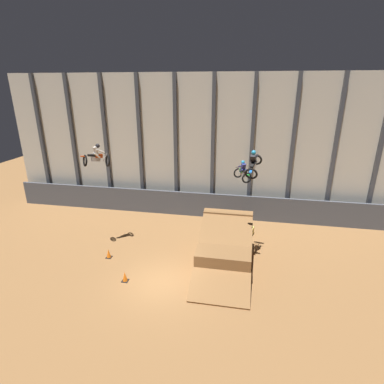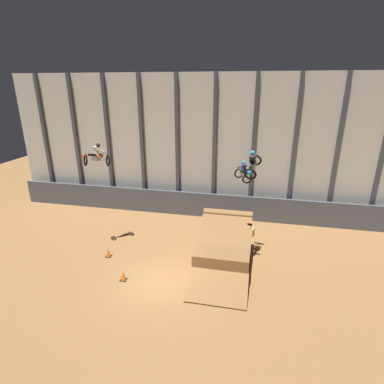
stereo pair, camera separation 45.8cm
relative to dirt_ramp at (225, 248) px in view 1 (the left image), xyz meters
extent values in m
plane|color=olive|center=(-3.26, -2.79, -0.93)|extent=(60.00, 60.00, 0.00)
cube|color=beige|center=(-3.26, 7.51, 4.74)|extent=(32.00, 0.12, 11.34)
cube|color=#3D424C|center=(-16.94, 7.31, 4.74)|extent=(0.28, 0.28, 11.34)
cube|color=#3D424C|center=(-13.90, 7.31, 4.74)|extent=(0.28, 0.28, 11.34)
cube|color=#3D424C|center=(-10.86, 7.31, 4.74)|extent=(0.28, 0.28, 11.34)
cube|color=#3D424C|center=(-7.82, 7.31, 4.74)|extent=(0.28, 0.28, 11.34)
cube|color=#3D424C|center=(-4.78, 7.31, 4.74)|extent=(0.28, 0.28, 11.34)
cube|color=#3D424C|center=(-1.74, 7.31, 4.74)|extent=(0.28, 0.28, 11.34)
cube|color=#3D424C|center=(1.30, 7.31, 4.74)|extent=(0.28, 0.28, 11.34)
cube|color=#3D424C|center=(4.34, 7.31, 4.74)|extent=(0.28, 0.28, 11.34)
cube|color=#3D424C|center=(7.38, 7.31, 4.74)|extent=(0.28, 0.28, 11.34)
cube|color=#3D424C|center=(10.42, 7.31, 4.74)|extent=(0.28, 0.28, 11.34)
cube|color=#474C56|center=(-3.26, 6.53, 0.09)|extent=(31.36, 0.20, 2.05)
cube|color=brown|center=(0.00, -0.14, -0.15)|extent=(3.11, 4.26, 1.57)
cube|color=brown|center=(0.00, 1.74, 0.37)|extent=(3.18, 0.50, 2.61)
cube|color=olive|center=(0.00, -1.05, 0.37)|extent=(3.18, 6.16, 2.79)
torus|color=black|center=(-7.72, 1.03, 4.91)|extent=(0.66, 0.68, 0.74)
torus|color=black|center=(-8.72, 0.07, 5.11)|extent=(0.66, 0.68, 0.74)
cube|color=#B7B7BC|center=(-8.24, 0.53, 5.14)|extent=(0.53, 0.51, 0.35)
cube|color=#E54C19|center=(-8.10, 0.66, 5.31)|extent=(0.48, 0.47, 0.30)
cube|color=black|center=(-8.38, 0.39, 5.39)|extent=(0.52, 0.51, 0.20)
cube|color=#E54C19|center=(-8.76, 0.03, 5.39)|extent=(0.36, 0.35, 0.11)
cylinder|color=#B7B7BC|center=(-7.82, 0.93, 5.17)|extent=(0.27, 0.27, 0.50)
cylinder|color=black|center=(-7.83, 0.93, 5.42)|extent=(0.54, 0.43, 0.04)
cube|color=silver|center=(-8.21, 0.56, 5.64)|extent=(0.38, 0.38, 0.52)
sphere|color=black|center=(-8.11, 0.66, 5.94)|extent=(0.39, 0.39, 0.30)
cylinder|color=silver|center=(-8.28, 0.66, 5.37)|extent=(0.35, 0.34, 0.37)
cylinder|color=silver|center=(-8.11, 0.48, 5.37)|extent=(0.35, 0.34, 0.37)
cylinder|color=silver|center=(-8.15, 0.84, 5.62)|extent=(0.41, 0.40, 0.32)
cylinder|color=silver|center=(-7.93, 0.61, 5.62)|extent=(0.41, 0.40, 0.32)
torus|color=black|center=(0.44, 4.91, 3.45)|extent=(0.71, 0.43, 0.73)
torus|color=black|center=(1.06, 3.65, 3.48)|extent=(0.71, 0.43, 0.73)
cube|color=#B7B7BC|center=(0.77, 4.24, 3.59)|extent=(0.39, 0.55, 0.29)
cube|color=green|center=(0.69, 4.39, 3.78)|extent=(0.38, 0.49, 0.25)
cube|color=black|center=(0.87, 4.03, 3.81)|extent=(0.39, 0.57, 0.13)
cube|color=green|center=(1.10, 3.57, 3.74)|extent=(0.29, 0.39, 0.07)
cylinder|color=#B7B7BC|center=(0.51, 4.75, 3.70)|extent=(0.17, 0.26, 0.53)
cylinder|color=black|center=(0.53, 4.72, 3.94)|extent=(0.60, 0.33, 0.04)
cube|color=navy|center=(0.78, 4.22, 4.09)|extent=(0.39, 0.41, 0.53)
sphere|color=#2393CC|center=(0.73, 4.31, 4.40)|extent=(0.35, 0.35, 0.26)
cylinder|color=navy|center=(0.65, 4.21, 3.82)|extent=(0.28, 0.41, 0.34)
cylinder|color=navy|center=(0.86, 4.32, 3.82)|extent=(0.28, 0.41, 0.34)
cylinder|color=navy|center=(0.53, 4.36, 4.10)|extent=(0.30, 0.50, 0.26)
cylinder|color=navy|center=(0.81, 4.50, 4.10)|extent=(0.30, 0.50, 0.26)
torus|color=black|center=(1.51, 1.42, 5.30)|extent=(0.79, 0.50, 0.72)
torus|color=black|center=(1.27, 0.14, 4.79)|extent=(0.79, 0.50, 0.72)
cube|color=#B7B7BC|center=(1.37, 0.70, 5.14)|extent=(0.29, 0.61, 0.45)
cube|color=blue|center=(1.39, 0.78, 5.39)|extent=(0.29, 0.53, 0.38)
cube|color=black|center=(1.32, 0.41, 5.26)|extent=(0.26, 0.58, 0.32)
cube|color=blue|center=(1.23, -0.04, 5.00)|extent=(0.20, 0.38, 0.19)
cylinder|color=#B7B7BC|center=(1.46, 1.17, 5.46)|extent=(0.07, 0.07, 0.55)
cylinder|color=black|center=(1.44, 1.05, 5.67)|extent=(0.58, 0.38, 0.04)
cube|color=black|center=(1.33, 0.49, 5.60)|extent=(0.36, 0.50, 0.50)
sphere|color=#2393CC|center=(1.33, 0.46, 5.93)|extent=(0.32, 0.38, 0.34)
cylinder|color=black|center=(1.24, 0.66, 5.38)|extent=(0.19, 0.45, 0.21)
cylinder|color=black|center=(1.48, 0.61, 5.38)|extent=(0.19, 0.45, 0.21)
cylinder|color=black|center=(1.22, 0.73, 5.70)|extent=(0.18, 0.53, 0.09)
cylinder|color=black|center=(1.53, 0.67, 5.70)|extent=(0.18, 0.53, 0.09)
cube|color=black|center=(-7.31, -0.90, -0.92)|extent=(0.36, 0.36, 0.03)
cone|color=orange|center=(-7.31, -0.90, -0.63)|extent=(0.28, 0.28, 0.55)
cube|color=black|center=(-5.33, -3.01, -0.92)|extent=(0.36, 0.36, 0.03)
cone|color=orange|center=(-5.33, -3.01, -0.63)|extent=(0.28, 0.28, 0.55)
cube|color=#CCB751|center=(1.33, 4.00, -0.65)|extent=(1.01, 0.78, 0.56)
cube|color=#996623|center=(1.33, 4.00, -0.65)|extent=(0.90, 0.24, 0.57)
camera|label=1|loc=(0.96, -16.25, 9.45)|focal=28.00mm
camera|label=2|loc=(1.40, -16.16, 9.45)|focal=28.00mm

